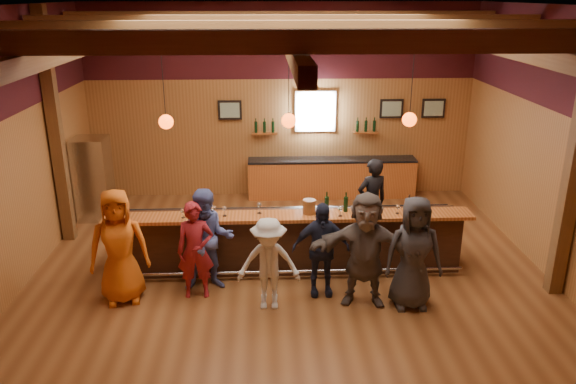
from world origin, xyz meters
The scene contains 27 objects.
room centered at (0.00, 0.06, 3.21)m, with size 9.04×9.00×4.52m.
bar_counter centered at (0.02, 0.15, 0.52)m, with size 6.30×1.07×1.11m.
back_bar_cabinet centered at (1.20, 3.72, 0.48)m, with size 4.00×0.52×0.95m.
window centered at (0.80, 3.95, 2.05)m, with size 0.95×0.09×0.95m.
framed_pictures centered at (1.67, 3.94, 2.10)m, with size 5.35×0.05×0.45m.
wine_shelves centered at (0.80, 3.88, 1.62)m, with size 3.00×0.18×0.30m.
pendant_lights centered at (0.00, 0.00, 2.71)m, with size 4.24×0.24×1.37m.
stainless_fridge centered at (-4.10, 2.60, 0.90)m, with size 0.70×0.70×1.80m, color silver.
customer_orange centered at (-2.70, -0.97, 0.94)m, with size 0.92×0.60×1.88m, color #CC5913.
customer_redvest centered at (-1.53, -0.88, 0.81)m, with size 0.59×0.39×1.61m, color maroon.
customer_denim centered at (-1.35, -0.65, 0.87)m, with size 0.85×0.66×1.75m, color #5261A4.
customer_white centered at (-0.37, -1.30, 0.75)m, with size 0.97×0.56×1.50m, color silver.
customer_navy centered at (0.48, -0.90, 0.79)m, with size 0.93×0.39×1.59m, color #1A2035.
customer_brown centered at (1.13, -1.21, 0.93)m, with size 1.72×0.55×1.85m, color #554A44.
customer_dark centered at (1.86, -1.34, 0.91)m, with size 0.89×0.58×1.82m, color #2C2B2E.
bartender centered at (1.65, 1.02, 0.87)m, with size 0.63×0.41×1.73m, color black.
ice_bucket centered at (0.35, -0.13, 1.23)m, with size 0.22×0.22×0.24m, color brown.
bottle_a centered at (0.65, -0.04, 1.25)m, with size 0.08×0.08×0.35m.
bottle_b centered at (0.98, -0.07, 1.25)m, with size 0.08×0.08×0.35m.
glass_a centered at (-2.84, -0.17, 1.25)m, with size 0.09×0.09×0.19m.
glass_b centered at (-1.79, -0.24, 1.23)m, with size 0.07×0.07×0.16m.
glass_c centered at (-1.27, -0.21, 1.25)m, with size 0.09×0.09×0.20m.
glass_d centered at (-1.10, -0.19, 1.23)m, with size 0.08×0.08×0.18m.
glass_e centered at (-0.51, -0.09, 1.25)m, with size 0.09×0.09×0.20m.
glass_f centered at (0.86, -0.28, 1.24)m, with size 0.08×0.08×0.18m.
glass_g centered at (1.43, -0.19, 1.24)m, with size 0.08×0.08×0.19m.
glass_h centered at (1.86, -0.21, 1.22)m, with size 0.07×0.07×0.16m.
Camera 1 is at (-0.40, -9.05, 4.69)m, focal length 35.00 mm.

